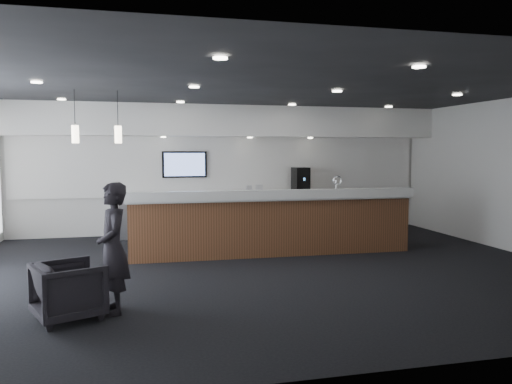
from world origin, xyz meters
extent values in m
plane|color=black|center=(0.00, 0.00, 0.00)|extent=(10.00, 10.00, 0.00)
cube|color=black|center=(0.00, 0.00, 3.00)|extent=(10.00, 8.00, 0.02)
cube|color=silver|center=(0.00, 4.00, 1.50)|extent=(10.00, 0.02, 3.00)
cube|color=white|center=(0.00, 3.55, 2.65)|extent=(10.00, 0.90, 0.70)
cube|color=white|center=(0.00, 3.97, 1.60)|extent=(9.80, 0.06, 1.40)
cube|color=gray|center=(0.00, 3.64, 0.45)|extent=(5.00, 0.60, 0.90)
cube|color=silver|center=(0.00, 3.64, 0.93)|extent=(5.06, 0.66, 0.05)
cylinder|color=silver|center=(-2.00, 3.32, 0.50)|extent=(0.60, 0.02, 0.02)
cylinder|color=silver|center=(-1.00, 3.32, 0.50)|extent=(0.60, 0.02, 0.02)
cylinder|color=silver|center=(0.00, 3.32, 0.50)|extent=(0.60, 0.02, 0.02)
cylinder|color=silver|center=(1.00, 3.32, 0.50)|extent=(0.60, 0.02, 0.02)
cylinder|color=silver|center=(2.00, 3.32, 0.50)|extent=(0.60, 0.02, 0.02)
cube|color=black|center=(-1.00, 3.91, 1.65)|extent=(1.05, 0.07, 0.62)
cube|color=blue|center=(-1.00, 3.87, 1.65)|extent=(0.95, 0.01, 0.54)
cylinder|color=#FFE9C6|center=(-2.40, 0.80, 2.25)|extent=(0.12, 0.12, 0.30)
cylinder|color=#FFE9C6|center=(-3.10, 0.80, 2.25)|extent=(0.12, 0.12, 0.30)
cube|color=#4E2F1A|center=(0.40, 1.22, 0.53)|extent=(5.35, 0.84, 1.05)
cube|color=silver|center=(0.40, 1.22, 1.08)|extent=(5.44, 0.92, 0.06)
cube|color=silver|center=(0.39, 0.80, 1.17)|extent=(5.42, 0.21, 0.18)
cylinder|color=silver|center=(1.74, 1.29, 1.25)|extent=(0.04, 0.04, 0.28)
torus|color=silver|center=(1.74, 1.23, 1.39)|extent=(0.19, 0.03, 0.19)
cube|color=black|center=(1.80, 3.67, 1.26)|extent=(0.38, 0.42, 0.62)
cube|color=silver|center=(1.80, 3.45, 0.96)|extent=(0.22, 0.12, 0.02)
cube|color=silver|center=(0.47, 3.53, 1.06)|extent=(0.15, 0.06, 0.21)
cube|color=silver|center=(0.73, 3.54, 1.06)|extent=(0.17, 0.04, 0.23)
imported|color=black|center=(-2.90, -1.86, 0.34)|extent=(0.97, 0.96, 0.68)
imported|color=black|center=(-2.40, -1.73, 0.80)|extent=(0.47, 0.64, 1.59)
imported|color=white|center=(1.88, 3.50, 0.99)|extent=(0.09, 0.09, 0.09)
imported|color=white|center=(1.74, 3.50, 0.99)|extent=(0.13, 0.13, 0.09)
imported|color=white|center=(1.60, 3.50, 0.99)|extent=(0.12, 0.12, 0.09)
imported|color=white|center=(1.46, 3.50, 0.99)|extent=(0.12, 0.12, 0.09)
imported|color=white|center=(1.32, 3.50, 0.99)|extent=(0.13, 0.13, 0.09)
imported|color=white|center=(1.18, 3.50, 0.99)|extent=(0.10, 0.10, 0.09)
imported|color=white|center=(1.04, 3.50, 0.99)|extent=(0.13, 0.13, 0.09)
camera|label=1|loc=(-2.10, -7.93, 1.97)|focal=35.00mm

